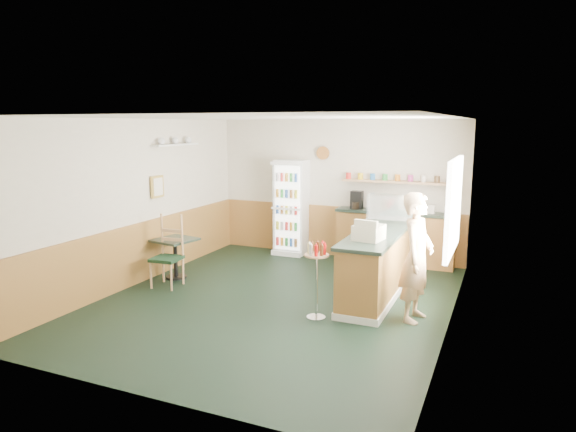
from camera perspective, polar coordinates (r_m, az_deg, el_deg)
The scene contains 13 objects.
ground at distance 7.80m, azimuth -1.47°, elevation -9.39°, with size 6.00×6.00×0.00m, color black.
room_envelope at distance 8.18m, azimuth -0.82°, elevation 2.53°, with size 5.04×6.02×2.72m.
service_counter at distance 8.23m, azimuth 10.32°, elevation -5.16°, with size 0.68×3.01×1.01m.
back_counter at distance 9.88m, azimuth 11.70°, elevation -2.09°, with size 2.24×0.42×1.69m.
drinks_fridge at distance 10.36m, azimuth 0.32°, elevation 0.96°, with size 0.63×0.53×1.91m.
display_case at distance 8.72m, azimuth 11.50°, elevation 0.85°, with size 0.78×0.41×0.45m.
cash_register at distance 7.27m, azimuth 8.96°, elevation -1.82°, with size 0.37×0.39×0.21m, color beige.
shopkeeper at distance 7.03m, azimuth 14.12°, elevation -4.49°, with size 0.58×0.42×1.74m, color tan.
condiment_stand at distance 6.93m, azimuth 3.18°, elevation -5.85°, with size 0.34×0.34×1.04m.
newspaper_rack at distance 8.43m, azimuth 8.25°, elevation -3.73°, with size 0.09×0.47×0.75m.
cafe_table at distance 8.98m, azimuth -12.42°, elevation -3.77°, with size 0.73×0.73×0.69m.
cafe_chair at distance 8.60m, azimuth -13.01°, elevation -3.57°, with size 0.47×0.47×1.17m.
dog_doorstop at distance 8.40m, azimuth 6.58°, elevation -7.07°, with size 0.23×0.30×0.28m.
Camera 1 is at (3.09, -6.67, 2.61)m, focal length 32.00 mm.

